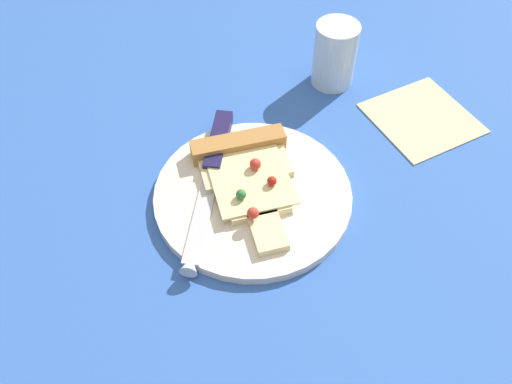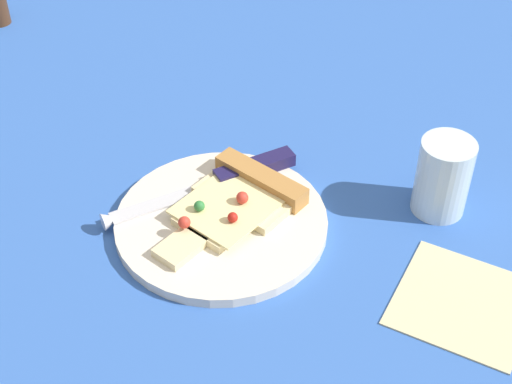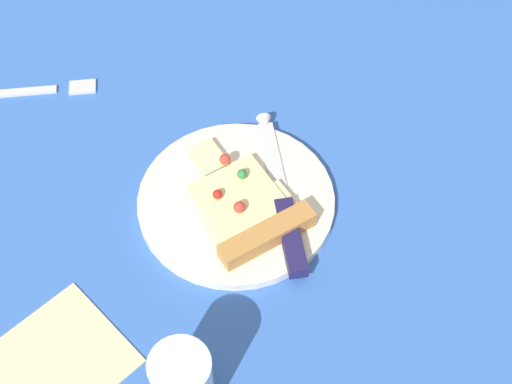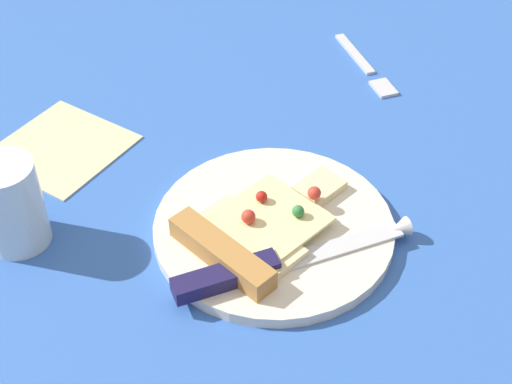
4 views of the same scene
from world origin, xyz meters
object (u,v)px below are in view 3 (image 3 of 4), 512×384
(knife, at_px, (284,206))
(pizza_slice, at_px, (247,209))
(drinking_glass, at_px, (183,383))
(napkin, at_px, (60,359))
(fork, at_px, (46,89))
(plate, at_px, (236,201))

(knife, bearing_deg, pizza_slice, 178.77)
(drinking_glass, height_order, napkin, drinking_glass)
(knife, relative_size, fork, 1.48)
(drinking_glass, distance_m, fork, 0.49)
(pizza_slice, xyz_separation_m, napkin, (-0.07, -0.26, -0.02))
(pizza_slice, height_order, drinking_glass, drinking_glass)
(pizza_slice, relative_size, fork, 1.47)
(knife, bearing_deg, plate, 155.65)
(plate, height_order, pizza_slice, pizza_slice)
(pizza_slice, bearing_deg, knife, -23.96)
(fork, relative_size, napkin, 1.00)
(drinking_glass, height_order, fork, drinking_glass)
(pizza_slice, xyz_separation_m, fork, (-0.35, 0.03, -0.02))
(fork, xyz_separation_m, napkin, (0.28, -0.28, -0.00))
(napkin, bearing_deg, pizza_slice, 75.39)
(pizza_slice, bearing_deg, plate, 90.02)
(plate, distance_m, drinking_glass, 0.25)
(plate, relative_size, fork, 1.84)
(napkin, bearing_deg, plate, 80.63)
(plate, distance_m, napkin, 0.27)
(fork, bearing_deg, knife, 50.91)
(knife, bearing_deg, napkin, -151.57)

